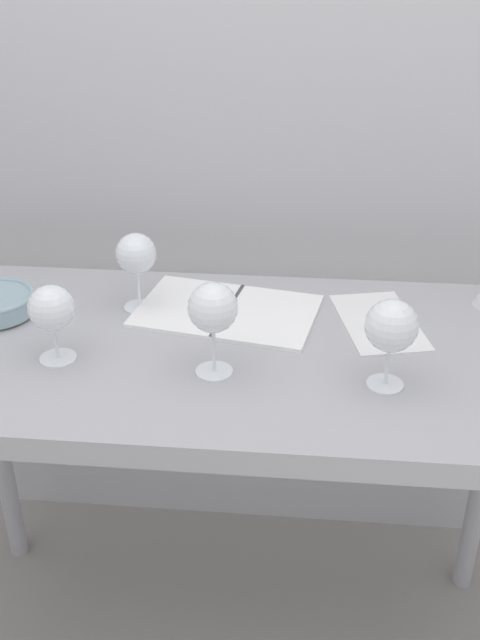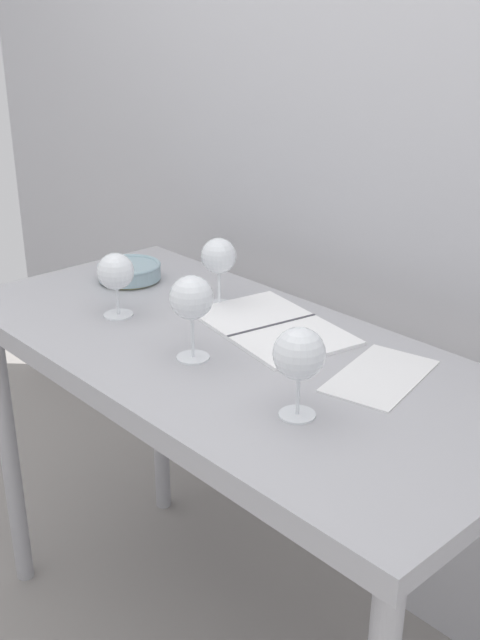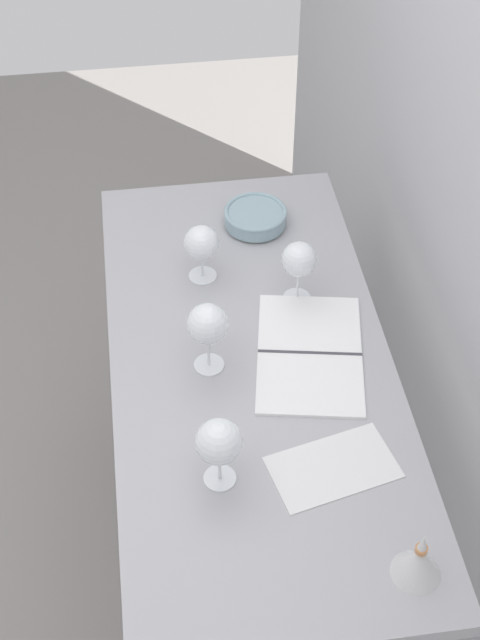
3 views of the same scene
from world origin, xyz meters
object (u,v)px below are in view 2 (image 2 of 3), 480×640
object	(u,v)px
tasting_sheet_upper	(380,376)
tasting_bowl	(129,271)
wine_glass_near_left	(116,273)
wine_glass_near_center	(190,299)
wine_glass_near_right	(299,356)
wine_glass_far_left	(219,258)
open_notebook	(272,326)

from	to	relation	value
tasting_sheet_upper	tasting_bowl	bearing A→B (deg)	169.82
wine_glass_near_left	wine_glass_near_center	xyz separation A→B (m)	(0.30, -0.02, 0.03)
wine_glass_near_center	wine_glass_near_right	size ratio (longest dim) A/B	1.07
wine_glass_near_right	tasting_bowl	distance (m)	0.84
wine_glass_near_center	tasting_sheet_upper	xyz separation A→B (m)	(0.32, 0.22, -0.13)
wine_glass_near_center	wine_glass_far_left	world-z (taller)	wine_glass_near_center
wine_glass_near_right	tasting_sheet_upper	world-z (taller)	wine_glass_near_right
wine_glass_near_right	tasting_sheet_upper	bearing A→B (deg)	88.80
wine_glass_near_left	tasting_bowl	bearing A→B (deg)	138.76
wine_glass_far_left	tasting_bowl	world-z (taller)	wine_glass_far_left
wine_glass_near_center	tasting_sheet_upper	distance (m)	0.41
open_notebook	tasting_sheet_upper	bearing A→B (deg)	8.24
wine_glass_near_center	wine_glass_near_right	world-z (taller)	wine_glass_near_center
open_notebook	tasting_bowl	size ratio (longest dim) A/B	2.44
wine_glass_far_left	tasting_bowl	xyz separation A→B (m)	(-0.30, -0.06, -0.10)
open_notebook	tasting_sheet_upper	distance (m)	0.32
wine_glass_near_right	open_notebook	xyz separation A→B (m)	(-0.32, 0.25, -0.12)
wine_glass_near_left	tasting_sheet_upper	size ratio (longest dim) A/B	0.60
tasting_sheet_upper	tasting_bowl	distance (m)	0.81
wine_glass_near_right	tasting_bowl	world-z (taller)	wine_glass_near_right
wine_glass_near_left	wine_glass_near_center	world-z (taller)	wine_glass_near_center
wine_glass_near_center	tasting_sheet_upper	bearing A→B (deg)	34.57
wine_glass_near_left	wine_glass_near_right	size ratio (longest dim) A/B	0.90
tasting_bowl	wine_glass_near_center	bearing A→B (deg)	-20.45
wine_glass_near_right	wine_glass_far_left	distance (m)	0.57
wine_glass_near_center	wine_glass_far_left	size ratio (longest dim) A/B	1.07
wine_glass_far_left	tasting_sheet_upper	distance (m)	0.53
wine_glass_near_center	open_notebook	size ratio (longest dim) A/B	0.44
wine_glass_near_left	wine_glass_near_right	world-z (taller)	wine_glass_near_right
wine_glass_far_left	open_notebook	size ratio (longest dim) A/B	0.41
wine_glass_far_left	tasting_sheet_upper	size ratio (longest dim) A/B	0.66
wine_glass_far_left	open_notebook	world-z (taller)	wine_glass_far_left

